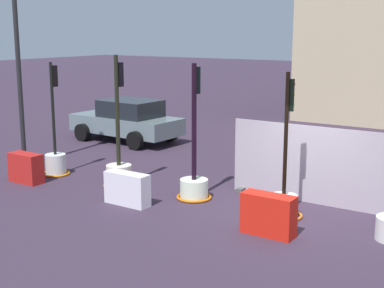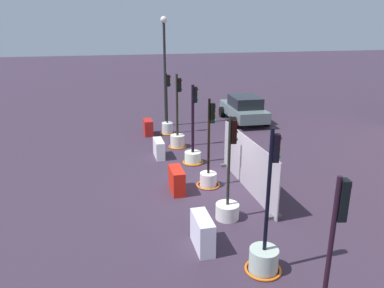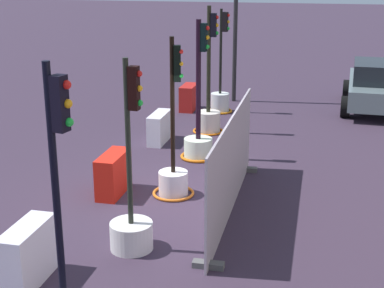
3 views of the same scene
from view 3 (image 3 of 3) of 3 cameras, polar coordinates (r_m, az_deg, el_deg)
The scene contains 12 objects.
ground_plane at distance 11.79m, azimuth -2.93°, elevation -5.19°, with size 120.00×120.00×0.00m, color #352839.
traffic_light_0 at distance 18.30m, azimuth 2.83°, elevation 4.83°, with size 0.79×0.79×3.23m.
traffic_light_1 at distance 16.05m, azimuth 1.64°, elevation 3.14°, with size 0.86×0.86×3.48m.
traffic_light_2 at distance 13.88m, azimuth 0.65°, elevation 0.74°, with size 0.87×0.87×3.33m.
traffic_light_3 at distance 11.69m, azimuth -1.85°, elevation -2.81°, with size 0.86×0.86×3.23m.
traffic_light_4 at distance 9.57m, azimuth -6.03°, elevation -7.51°, with size 0.71×0.71×3.19m.
construction_barrier_0 at distance 18.57m, azimuth -0.30°, elevation 4.64°, with size 1.00×0.44×0.81m.
construction_barrier_1 at distance 15.22m, azimuth -3.24°, elevation 1.63°, with size 1.15×0.38×0.78m.
construction_barrier_2 at distance 11.88m, azimuth -7.80°, elevation -2.96°, with size 1.10×0.42×0.85m.
construction_barrier_3 at distance 8.94m, azimuth -15.94°, elevation -10.50°, with size 1.11×0.42×0.91m.
car_grey_saloon at distance 19.47m, azimuth 17.96°, elevation 5.55°, with size 4.37×2.33×1.57m.
site_fence_panel at distance 10.82m, azimuth 3.96°, elevation -2.21°, with size 4.96×0.50×1.88m.
Camera 3 is at (10.47, 2.98, 4.55)m, focal length 53.74 mm.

